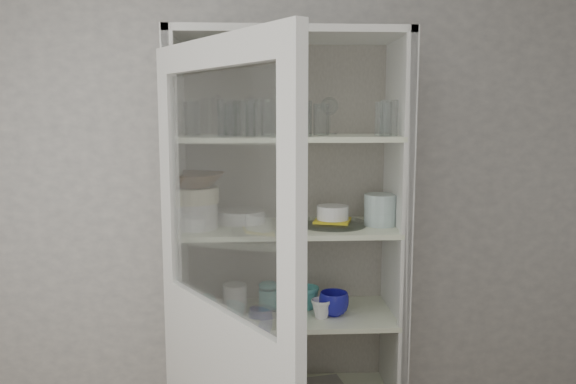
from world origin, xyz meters
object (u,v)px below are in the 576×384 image
(mug_white, at_px, (321,309))
(teal_jar, at_px, (269,297))
(goblet_2, at_px, (287,114))
(yellow_trivet, at_px, (332,221))
(plate_stack_front, at_px, (194,215))
(cream_bowl, at_px, (194,195))
(terracotta_bowl, at_px, (193,180))
(grey_bowl_stack, at_px, (380,210))
(goblet_0, at_px, (232,117))
(glass_platter, at_px, (332,224))
(mug_teal, at_px, (307,298))
(pantry_cabinet, at_px, (287,290))
(cupboard_door, at_px, (223,370))
(white_canister, at_px, (235,298))
(measuring_cups, at_px, (262,312))
(plate_stack_back, at_px, (241,216))
(white_ramekin, at_px, (333,213))
(goblet_1, at_px, (288,117))
(mug_blue, at_px, (334,304))
(goblet_3, at_px, (329,114))

(mug_white, bearing_deg, teal_jar, 175.16)
(goblet_2, xyz_separation_m, yellow_trivet, (0.20, -0.12, -0.47))
(plate_stack_front, xyz_separation_m, cream_bowl, (0.00, 0.00, 0.09))
(terracotta_bowl, height_order, grey_bowl_stack, terracotta_bowl)
(plate_stack_front, bearing_deg, mug_white, -5.40)
(goblet_0, relative_size, goblet_2, 0.86)
(teal_jar, bearing_deg, yellow_trivet, -11.00)
(terracotta_bowl, xyz_separation_m, glass_platter, (0.61, 0.02, -0.20))
(goblet_0, relative_size, cream_bowl, 0.74)
(goblet_2, distance_m, mug_teal, 0.85)
(pantry_cabinet, bearing_deg, cupboard_door, -111.19)
(cupboard_door, relative_size, goblet_0, 12.43)
(white_canister, bearing_deg, plate_stack_front, -164.05)
(pantry_cabinet, relative_size, white_canister, 16.52)
(goblet_2, distance_m, measuring_cups, 0.90)
(terracotta_bowl, bearing_deg, yellow_trivet, 2.21)
(plate_stack_back, xyz_separation_m, white_ramekin, (0.41, -0.10, 0.03))
(mug_white, bearing_deg, grey_bowl_stack, 39.17)
(glass_platter, relative_size, white_canister, 2.35)
(goblet_1, xyz_separation_m, measuring_cups, (-0.13, -0.19, -0.86))
(cupboard_door, relative_size, plate_stack_front, 9.79)
(cream_bowl, distance_m, mug_white, 0.75)
(plate_stack_back, distance_m, white_ramekin, 0.42)
(terracotta_bowl, xyz_separation_m, grey_bowl_stack, (0.82, 0.02, -0.14))
(goblet_0, distance_m, white_ramekin, 0.62)
(mug_teal, bearing_deg, teal_jar, -175.57)
(cupboard_door, relative_size, terracotta_bowl, 7.89)
(plate_stack_front, height_order, grey_bowl_stack, grey_bowl_stack)
(plate_stack_front, bearing_deg, teal_jar, 13.66)
(plate_stack_front, height_order, terracotta_bowl, terracotta_bowl)
(glass_platter, relative_size, mug_blue, 2.24)
(cream_bowl, xyz_separation_m, glass_platter, (0.61, 0.02, -0.14))
(glass_platter, bearing_deg, cupboard_door, -127.75)
(goblet_1, xyz_separation_m, goblet_3, (0.18, -0.04, 0.01))
(plate_stack_front, height_order, teal_jar, plate_stack_front)
(yellow_trivet, bearing_deg, goblet_2, 149.33)
(mug_blue, relative_size, white_canister, 1.05)
(white_ramekin, height_order, grey_bowl_stack, grey_bowl_stack)
(goblet_3, relative_size, plate_stack_back, 0.81)
(goblet_2, distance_m, mug_blue, 0.88)
(mug_teal, bearing_deg, goblet_2, 148.91)
(pantry_cabinet, relative_size, goblet_1, 13.24)
(pantry_cabinet, bearing_deg, measuring_cups, -133.68)
(glass_platter, xyz_separation_m, mug_white, (-0.06, -0.08, -0.37))
(teal_jar, bearing_deg, mug_blue, -18.74)
(goblet_0, height_order, mug_blue, goblet_0)
(terracotta_bowl, relative_size, mug_teal, 2.28)
(goblet_1, bearing_deg, white_ramekin, -36.05)
(cupboard_door, relative_size, cream_bowl, 9.21)
(goblet_1, bearing_deg, mug_white, -57.88)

